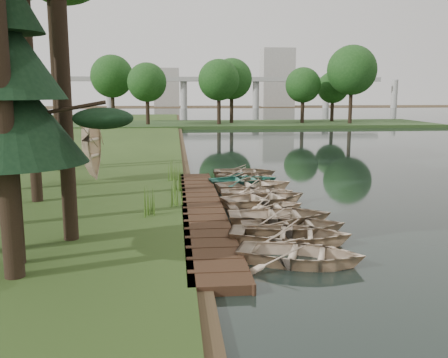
{
  "coord_description": "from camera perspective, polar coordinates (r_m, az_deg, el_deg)",
  "views": [
    {
      "loc": [
        -2.63,
        -18.85,
        4.74
      ],
      "look_at": [
        -0.61,
        1.64,
        1.11
      ],
      "focal_mm": 40.0,
      "sensor_mm": 36.0,
      "label": 1
    }
  ],
  "objects": [
    {
      "name": "rowboat_2",
      "position": [
        16.76,
        8.02,
        -5.07
      ],
      "size": [
        3.55,
        2.59,
        0.72
      ],
      "primitive_type": "imported",
      "rotation": [
        0.0,
        0.0,
        1.54
      ],
      "color": "#CCB294",
      "rests_on": "water"
    },
    {
      "name": "reeds_3",
      "position": [
        22.5,
        -5.48,
        0.04
      ],
      "size": [
        0.6,
        0.6,
        1.14
      ],
      "primitive_type": "cone",
      "color": "#3F661E",
      "rests_on": "bank"
    },
    {
      "name": "peninsula",
      "position": [
        69.81,
        3.15,
        6.27
      ],
      "size": [
        50.0,
        14.0,
        0.45
      ],
      "primitive_type": "cube",
      "color": "#2A431E",
      "rests_on": "ground"
    },
    {
      "name": "far_trees",
      "position": [
        69.25,
        0.42,
        11.39
      ],
      "size": [
        45.6,
        5.6,
        8.8
      ],
      "color": "black",
      "rests_on": "peninsula"
    },
    {
      "name": "rowboat_0",
      "position": [
        13.99,
        8.75,
        -8.15
      ],
      "size": [
        4.12,
        3.52,
        0.72
      ],
      "primitive_type": "imported",
      "rotation": [
        0.0,
        0.0,
        1.22
      ],
      "color": "#CCB294",
      "rests_on": "water"
    },
    {
      "name": "rowboat_9",
      "position": [
        26.35,
        2.58,
        0.45
      ],
      "size": [
        3.8,
        3.34,
        0.65
      ],
      "primitive_type": "imported",
      "rotation": [
        0.0,
        0.0,
        1.15
      ],
      "color": "#CCB294",
      "rests_on": "water"
    },
    {
      "name": "bridge",
      "position": [
        139.67,
        0.51,
        10.96
      ],
      "size": [
        95.9,
        4.0,
        8.6
      ],
      "color": "#A5A5A0",
      "rests_on": "ground"
    },
    {
      "name": "stored_rowboat",
      "position": [
        25.98,
        -14.55,
        0.68
      ],
      "size": [
        4.07,
        3.25,
        0.75
      ],
      "primitive_type": "imported",
      "rotation": [
        3.14,
        0.0,
        1.38
      ],
      "color": "#CCB294",
      "rests_on": "bank"
    },
    {
      "name": "rowboat_3",
      "position": [
        17.98,
        6.43,
        -3.91
      ],
      "size": [
        3.84,
        2.81,
        0.78
      ],
      "primitive_type": "imported",
      "rotation": [
        0.0,
        0.0,
        1.53
      ],
      "color": "#CCB294",
      "rests_on": "water"
    },
    {
      "name": "reeds_0",
      "position": [
        18.16,
        -8.51,
        -2.57
      ],
      "size": [
        0.6,
        0.6,
        1.05
      ],
      "primitive_type": "cone",
      "color": "#3F661E",
      "rests_on": "bank"
    },
    {
      "name": "pine_tree",
      "position": [
        13.61,
        -23.61,
        10.21
      ],
      "size": [
        3.8,
        3.8,
        7.74
      ],
      "color": "black",
      "rests_on": "bank"
    },
    {
      "name": "rowboat_8",
      "position": [
        25.04,
        2.29,
        0.03
      ],
      "size": [
        3.76,
        2.89,
        0.72
      ],
      "primitive_type": "imported",
      "rotation": [
        0.0,
        0.0,
        1.7
      ],
      "color": "#2E7F6A",
      "rests_on": "water"
    },
    {
      "name": "reeds_1",
      "position": [
        19.67,
        -5.44,
        -1.72
      ],
      "size": [
        0.6,
        0.6,
        0.92
      ],
      "primitive_type": "cone",
      "color": "#3F661E",
      "rests_on": "bank"
    },
    {
      "name": "ground",
      "position": [
        19.61,
        2.24,
        -4.0
      ],
      "size": [
        300.0,
        300.0,
        0.0
      ],
      "primitive_type": "plane",
      "color": "#3D2F1D"
    },
    {
      "name": "building_a",
      "position": [
        162.22,
        6.09,
        11.45
      ],
      "size": [
        10.0,
        8.0,
        18.0
      ],
      "primitive_type": "cube",
      "color": "#A5A5A0",
      "rests_on": "ground"
    },
    {
      "name": "rowboat_10",
      "position": [
        27.66,
        2.37,
        0.98
      ],
      "size": [
        3.74,
        2.89,
        0.71
      ],
      "primitive_type": "imported",
      "rotation": [
        0.0,
        0.0,
        1.44
      ],
      "color": "#CCB294",
      "rests_on": "water"
    },
    {
      "name": "rowboat_5",
      "position": [
        20.81,
        4.73,
        -1.98
      ],
      "size": [
        4.33,
        3.61,
        0.77
      ],
      "primitive_type": "imported",
      "rotation": [
        0.0,
        0.0,
        1.86
      ],
      "color": "#CCB294",
      "rests_on": "water"
    },
    {
      "name": "rowboat_1",
      "position": [
        15.66,
        7.59,
        -6.03
      ],
      "size": [
        4.3,
        3.51,
        0.78
      ],
      "primitive_type": "imported",
      "rotation": [
        0.0,
        0.0,
        1.33
      ],
      "color": "#CCB294",
      "rests_on": "water"
    },
    {
      "name": "rowboat_4",
      "position": [
        19.63,
        4.79,
        -2.92
      ],
      "size": [
        3.19,
        2.4,
        0.63
      ],
      "primitive_type": "imported",
      "rotation": [
        0.0,
        0.0,
        1.65
      ],
      "color": "#CCB294",
      "rests_on": "water"
    },
    {
      "name": "boardwalk",
      "position": [
        19.42,
        -2.45,
        -3.68
      ],
      "size": [
        1.6,
        16.0,
        0.3
      ],
      "primitive_type": "cube",
      "color": "#352114",
      "rests_on": "ground"
    },
    {
      "name": "building_b",
      "position": [
        163.87,
        -6.58,
        10.37
      ],
      "size": [
        8.0,
        8.0,
        12.0
      ],
      "primitive_type": "cube",
      "color": "#A5A5A0",
      "rests_on": "ground"
    },
    {
      "name": "reeds_2",
      "position": [
        25.32,
        -5.96,
        1.14
      ],
      "size": [
        0.6,
        0.6,
        1.13
      ],
      "primitive_type": "cone",
      "color": "#3F661E",
      "rests_on": "bank"
    },
    {
      "name": "rowboat_6",
      "position": [
        22.19,
        3.79,
        -1.34
      ],
      "size": [
        3.41,
        2.53,
        0.68
      ],
      "primitive_type": "imported",
      "rotation": [
        0.0,
        0.0,
        1.51
      ],
      "color": "#CCB294",
      "rests_on": "water"
    },
    {
      "name": "rowboat_7",
      "position": [
        23.7,
        3.53,
        -0.49
      ],
      "size": [
        4.08,
        3.21,
        0.77
      ],
      "primitive_type": "imported",
      "rotation": [
        0.0,
        0.0,
        1.74
      ],
      "color": "#CCB294",
      "rests_on": "water"
    }
  ]
}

